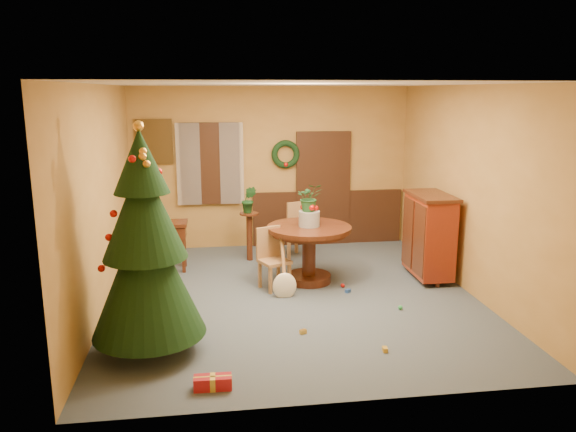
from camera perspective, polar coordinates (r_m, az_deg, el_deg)
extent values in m
plane|color=#384552|center=(7.92, 0.61, -8.22)|extent=(5.50, 5.50, 0.00)
plane|color=silver|center=(7.40, 0.66, 13.26)|extent=(5.50, 5.50, 0.00)
plane|color=olive|center=(10.22, -1.70, 4.92)|extent=(5.00, 0.00, 5.00)
plane|color=olive|center=(4.90, 5.49, -3.65)|extent=(5.00, 0.00, 5.00)
plane|color=olive|center=(7.57, -18.43, 1.56)|extent=(0.00, 5.50, 5.50)
plane|color=olive|center=(8.28, 18.02, 2.49)|extent=(0.00, 5.50, 5.50)
cube|color=black|center=(10.52, 4.05, -0.14)|extent=(2.80, 0.06, 1.00)
cube|color=black|center=(10.38, 3.57, 2.79)|extent=(1.00, 0.08, 2.10)
cube|color=white|center=(10.42, 3.53, 2.55)|extent=(0.80, 0.03, 1.90)
cube|color=black|center=(10.10, -7.91, 5.29)|extent=(1.05, 0.08, 1.45)
cube|color=white|center=(10.13, -7.91, 5.31)|extent=(0.88, 0.03, 1.25)
cube|color=white|center=(10.06, -10.08, 5.18)|extent=(0.42, 0.02, 1.45)
cube|color=white|center=(10.06, -5.74, 5.31)|extent=(0.42, 0.02, 1.45)
torus|color=black|center=(10.14, -0.25, 6.29)|extent=(0.51, 0.11, 0.51)
cube|color=#4C3819|center=(10.11, -13.42, 7.35)|extent=(0.62, 0.05, 0.78)
cube|color=gray|center=(10.14, -13.40, 7.37)|extent=(0.48, 0.02, 0.62)
cylinder|color=#32160B|center=(8.30, 2.16, -1.26)|extent=(1.25, 1.25, 0.07)
cylinder|color=#32160B|center=(8.32, 2.16, -1.71)|extent=(1.12, 1.12, 0.04)
cylinder|color=#32160B|center=(8.41, 2.14, -3.93)|extent=(0.20, 0.20, 0.69)
cylinder|color=#32160B|center=(8.52, 2.12, -6.31)|extent=(0.67, 0.67, 0.11)
cylinder|color=slate|center=(8.27, 2.17, -0.27)|extent=(0.31, 0.31, 0.23)
imported|color=#1E4C23|center=(8.20, 2.19, 1.90)|extent=(0.37, 0.32, 0.41)
cube|color=brown|center=(8.11, -1.39, -4.63)|extent=(0.51, 0.51, 0.05)
cube|color=brown|center=(8.18, -2.01, -2.66)|extent=(0.37, 0.19, 0.46)
cube|color=brown|center=(8.38, -0.99, -5.61)|extent=(0.05, 0.05, 0.40)
cube|color=brown|center=(8.23, -2.88, -5.96)|extent=(0.05, 0.05, 0.40)
cube|color=brown|center=(8.12, 0.13, -6.20)|extent=(0.05, 0.05, 0.40)
cube|color=brown|center=(7.97, -1.80, -6.57)|extent=(0.05, 0.05, 0.40)
cube|color=brown|center=(9.63, 0.49, -1.49)|extent=(0.57, 0.57, 0.05)
cube|color=brown|center=(9.40, 1.09, -0.09)|extent=(0.42, 0.20, 0.52)
cube|color=brown|center=(9.46, 0.09, -3.29)|extent=(0.06, 0.06, 0.45)
cube|color=brown|center=(9.64, 1.92, -3.00)|extent=(0.06, 0.06, 0.45)
cube|color=brown|center=(9.76, -0.93, -2.79)|extent=(0.06, 0.06, 0.45)
cube|color=brown|center=(9.93, 0.86, -2.52)|extent=(0.06, 0.06, 0.45)
cylinder|color=#32160B|center=(9.50, -3.94, -2.17)|extent=(0.10, 0.10, 0.80)
cylinder|color=#32160B|center=(9.40, -3.97, 0.24)|extent=(0.32, 0.32, 0.03)
imported|color=#19471E|center=(9.35, -3.99, 1.68)|extent=(0.28, 0.25, 0.45)
cylinder|color=#382111|center=(6.49, -13.77, -12.17)|extent=(0.16, 0.16, 0.27)
cone|color=black|center=(6.20, -14.17, -5.34)|extent=(1.22, 1.22, 1.45)
cone|color=black|center=(6.04, -14.50, 0.71)|extent=(0.89, 0.89, 1.06)
cone|color=black|center=(5.96, -14.77, 5.42)|extent=(0.58, 0.58, 0.67)
sphere|color=gold|center=(5.92, -14.96, 8.84)|extent=(0.11, 0.11, 0.11)
cube|color=#32160B|center=(9.07, -13.02, -0.78)|extent=(0.90, 0.45, 0.05)
cube|color=#32160B|center=(9.11, -12.98, -1.62)|extent=(0.84, 0.41, 0.19)
cube|color=#32160B|center=(9.21, -15.24, -3.26)|extent=(0.06, 0.32, 0.73)
cube|color=#32160B|center=(9.15, -10.53, -3.14)|extent=(0.06, 0.32, 0.73)
cube|color=#511009|center=(8.76, 14.15, -1.93)|extent=(0.50, 0.97, 1.20)
cube|color=#32160B|center=(8.63, 14.36, 2.02)|extent=(0.55, 1.03, 0.05)
cylinder|color=#32160B|center=(8.58, 14.93, -6.69)|extent=(0.07, 0.07, 0.09)
cylinder|color=#32160B|center=(9.29, 13.00, -5.09)|extent=(0.07, 0.07, 0.09)
cube|color=brown|center=(7.02, -12.16, -10.69)|extent=(0.31, 0.25, 0.14)
cube|color=gold|center=(7.02, -12.16, -10.69)|extent=(0.27, 0.09, 0.15)
cube|color=gold|center=(7.02, -12.16, -10.69)|extent=(0.08, 0.21, 0.15)
cube|color=maroon|center=(7.09, -11.40, -10.17)|extent=(0.28, 0.28, 0.20)
cube|color=gold|center=(7.09, -11.40, -10.17)|extent=(0.18, 0.14, 0.20)
cube|color=gold|center=(7.09, -11.40, -10.17)|extent=(0.14, 0.18, 0.20)
cube|color=brown|center=(7.86, -13.29, -8.17)|extent=(0.32, 0.26, 0.15)
cube|color=gold|center=(7.86, -13.29, -8.17)|extent=(0.28, 0.11, 0.15)
cube|color=gold|center=(7.86, -13.29, -8.17)|extent=(0.09, 0.20, 0.15)
cube|color=maroon|center=(5.69, -7.65, -16.42)|extent=(0.37, 0.16, 0.13)
cube|color=gold|center=(5.69, -7.65, -16.42)|extent=(0.37, 0.03, 0.13)
cube|color=gold|center=(5.69, -7.65, -16.42)|extent=(0.05, 0.15, 0.13)
cube|color=#244A9D|center=(8.12, 6.10, -7.58)|extent=(0.09, 0.09, 0.05)
sphere|color=green|center=(7.62, 11.35, -9.11)|extent=(0.06, 0.06, 0.06)
cube|color=#B48F21|center=(6.46, 9.82, -13.20)|extent=(0.06, 0.08, 0.05)
sphere|color=red|center=(8.31, 5.58, -7.04)|extent=(0.06, 0.06, 0.06)
cube|color=gold|center=(6.79, 1.54, -11.66)|extent=(0.09, 0.08, 0.05)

